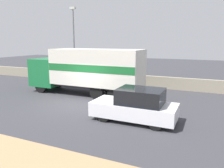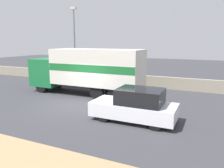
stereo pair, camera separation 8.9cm
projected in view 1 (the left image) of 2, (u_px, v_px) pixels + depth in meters
ground_plane at (76, 105)px, 13.78m from camera, size 80.00×80.00×0.00m
stone_wall_backdrop at (119, 79)px, 20.14m from camera, size 60.00×0.35×1.01m
street_lamp at (74, 40)px, 20.84m from camera, size 0.56×0.28×7.09m
box_truck at (88, 69)px, 16.19m from camera, size 8.86×2.57×3.39m
car_hatchback at (136, 106)px, 10.85m from camera, size 4.22×1.78×1.67m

